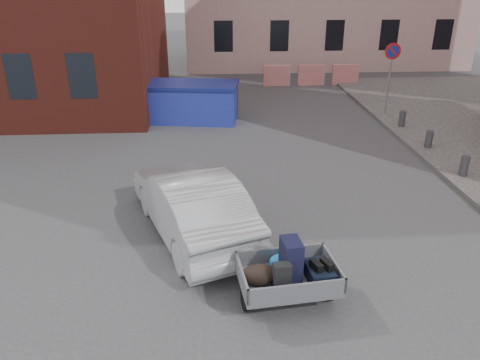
{
  "coord_description": "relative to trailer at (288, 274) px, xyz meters",
  "views": [
    {
      "loc": [
        -0.74,
        -7.8,
        5.17
      ],
      "look_at": [
        -0.17,
        1.28,
        1.1
      ],
      "focal_mm": 35.0,
      "sensor_mm": 36.0,
      "label": 1
    }
  ],
  "objects": [
    {
      "name": "silver_car",
      "position": [
        -1.65,
        2.45,
        0.11
      ],
      "size": [
        2.98,
        4.62,
        1.44
      ],
      "primitive_type": "imported",
      "rotation": [
        0.0,
        0.0,
        3.51
      ],
      "color": "#9C9EA3",
      "rests_on": "ground"
    },
    {
      "name": "ground",
      "position": [
        -0.44,
        1.45,
        -0.61
      ],
      "size": [
        120.0,
        120.0,
        0.0
      ],
      "primitive_type": "plane",
      "color": "#38383A",
      "rests_on": "ground"
    },
    {
      "name": "bollards",
      "position": [
        5.56,
        4.85,
        -0.21
      ],
      "size": [
        0.22,
        9.02,
        0.55
      ],
      "color": "#3A3A3D",
      "rests_on": "sidewalk"
    },
    {
      "name": "barriers",
      "position": [
        3.76,
        16.45,
        -0.11
      ],
      "size": [
        4.7,
        0.18,
        1.0
      ],
      "color": "red",
      "rests_on": "ground"
    },
    {
      "name": "no_parking_sign",
      "position": [
        5.56,
        10.94,
        1.41
      ],
      "size": [
        0.6,
        0.09,
        2.65
      ],
      "color": "gray",
      "rests_on": "sidewalk"
    },
    {
      "name": "trailer",
      "position": [
        0.0,
        0.0,
        0.0
      ],
      "size": [
        1.72,
        1.89,
        1.2
      ],
      "rotation": [
        0.0,
        0.0,
        0.12
      ],
      "color": "black",
      "rests_on": "ground"
    },
    {
      "name": "dumpster",
      "position": [
        -1.88,
        10.85,
        0.1
      ],
      "size": [
        3.58,
        2.2,
        1.41
      ],
      "rotation": [
        0.0,
        0.0,
        -0.14
      ],
      "color": "#202C98",
      "rests_on": "ground"
    }
  ]
}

